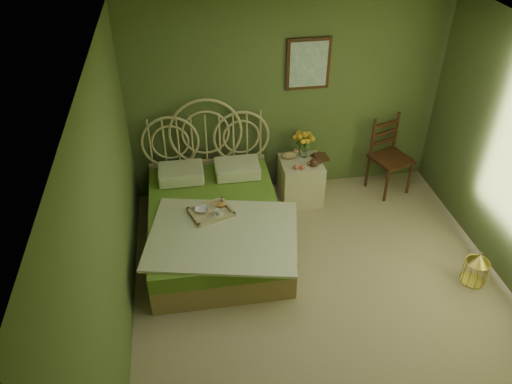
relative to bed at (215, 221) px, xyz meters
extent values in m
plane|color=tan|center=(1.05, -1.20, -0.31)|extent=(4.50, 4.50, 0.00)
plane|color=silver|center=(1.05, -1.20, 2.29)|extent=(4.50, 4.50, 0.00)
plane|color=#4F6434|center=(1.05, 1.05, 0.99)|extent=(4.00, 0.00, 4.00)
plane|color=#4F6434|center=(-0.95, -1.20, 0.99)|extent=(0.00, 4.50, 4.50)
cube|color=#371A0F|center=(1.29, 1.02, 1.44)|extent=(0.54, 0.03, 0.64)
cube|color=silver|center=(1.29, 1.01, 1.44)|extent=(0.46, 0.01, 0.56)
cube|color=#9D864E|center=(0.00, -0.06, -0.16)|extent=(1.50, 2.00, 0.30)
cube|color=olive|center=(0.00, -0.06, 0.09)|extent=(1.50, 2.00, 0.20)
cube|color=#EEE6CA|center=(0.05, -0.51, 0.21)|extent=(1.79, 1.50, 0.03)
cube|color=#EEE6CA|center=(-0.35, 0.64, 0.28)|extent=(0.55, 0.40, 0.16)
cube|color=#EEE6CA|center=(0.35, 0.64, 0.28)|extent=(0.55, 0.40, 0.16)
cube|color=tan|center=(-0.05, -0.14, 0.21)|extent=(0.54, 0.48, 0.04)
ellipsoid|color=#B77A38|center=(0.07, -0.05, 0.26)|extent=(0.12, 0.07, 0.05)
cube|color=beige|center=(1.19, 0.68, -0.02)|extent=(0.53, 0.53, 0.58)
cylinder|color=silver|center=(1.24, 0.81, 0.36)|extent=(0.10, 0.10, 0.18)
ellipsoid|color=#9D864E|center=(1.04, 0.79, 0.32)|extent=(0.21, 0.11, 0.10)
sphere|color=#D06551|center=(1.08, 0.52, 0.31)|extent=(0.07, 0.07, 0.07)
sphere|color=#D06551|center=(1.16, 0.50, 0.31)|extent=(0.07, 0.07, 0.07)
cube|color=#371A0F|center=(2.42, 0.70, 0.19)|extent=(0.59, 0.59, 0.04)
cylinder|color=#371A0F|center=(2.22, 0.50, -0.06)|extent=(0.04, 0.04, 0.49)
cylinder|color=#371A0F|center=(2.61, 0.50, -0.06)|extent=(0.04, 0.04, 0.49)
cylinder|color=#371A0F|center=(2.22, 0.90, -0.06)|extent=(0.04, 0.04, 0.49)
cylinder|color=#371A0F|center=(2.61, 0.90, -0.06)|extent=(0.04, 0.04, 0.49)
cube|color=#371A0F|center=(2.42, 0.90, 0.46)|extent=(0.39, 0.17, 0.55)
cylinder|color=#B29339|center=(2.72, -1.12, -0.30)|extent=(0.25, 0.25, 0.01)
cylinder|color=#B29339|center=(2.72, -1.12, -0.17)|extent=(0.25, 0.25, 0.28)
cone|color=#B29339|center=(2.72, -1.12, 0.02)|extent=(0.25, 0.25, 0.10)
imported|color=#381E0F|center=(1.37, 0.70, 0.28)|extent=(0.23, 0.26, 0.02)
imported|color=#472819|center=(1.37, 0.70, 0.30)|extent=(0.17, 0.23, 0.02)
imported|color=white|center=(-0.15, -0.09, 0.25)|extent=(0.19, 0.19, 0.04)
imported|color=white|center=(0.03, -0.20, 0.27)|extent=(0.10, 0.10, 0.07)
camera|label=1|loc=(-0.24, -4.58, 3.70)|focal=35.00mm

